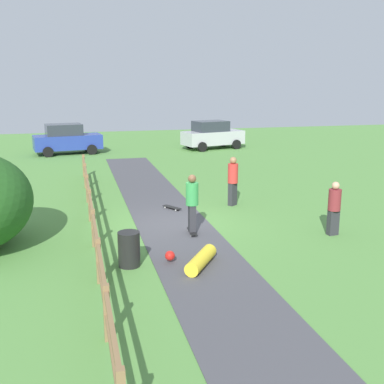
# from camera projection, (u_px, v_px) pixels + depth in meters

# --- Properties ---
(ground_plane) EXTENTS (60.00, 60.00, 0.00)m
(ground_plane) POSITION_uv_depth(u_px,v_px,m) (174.00, 226.00, 15.24)
(ground_plane) COLOR #568E42
(asphalt_path) EXTENTS (2.40, 28.00, 0.02)m
(asphalt_path) POSITION_uv_depth(u_px,v_px,m) (174.00, 226.00, 15.24)
(asphalt_path) COLOR #47474C
(asphalt_path) RESTS_ON ground_plane
(wooden_fence) EXTENTS (0.12, 18.12, 1.10)m
(wooden_fence) POSITION_uv_depth(u_px,v_px,m) (91.00, 212.00, 14.47)
(wooden_fence) COLOR olive
(wooden_fence) RESTS_ON ground_plane
(trash_bin) EXTENTS (0.56, 0.56, 0.90)m
(trash_bin) POSITION_uv_depth(u_px,v_px,m) (129.00, 249.00, 11.90)
(trash_bin) COLOR black
(trash_bin) RESTS_ON ground_plane
(skater_riding) EXTENTS (0.41, 0.81, 1.84)m
(skater_riding) POSITION_uv_depth(u_px,v_px,m) (192.00, 201.00, 14.25)
(skater_riding) COLOR black
(skater_riding) RESTS_ON asphalt_path
(skater_fallen) EXTENTS (1.39, 1.41, 0.36)m
(skater_fallen) POSITION_uv_depth(u_px,v_px,m) (198.00, 260.00, 11.89)
(skater_fallen) COLOR yellow
(skater_fallen) RESTS_ON asphalt_path
(skateboard_loose) EXTENTS (0.60, 0.78, 0.08)m
(skateboard_loose) POSITION_uv_depth(u_px,v_px,m) (172.00, 207.00, 17.22)
(skateboard_loose) COLOR black
(skateboard_loose) RESTS_ON asphalt_path
(bystander_red) EXTENTS (0.53, 0.53, 1.85)m
(bystander_red) POSITION_uv_depth(u_px,v_px,m) (233.00, 179.00, 17.60)
(bystander_red) COLOR #2D2D33
(bystander_red) RESTS_ON ground_plane
(bystander_maroon) EXTENTS (0.42, 0.42, 1.66)m
(bystander_maroon) POSITION_uv_depth(u_px,v_px,m) (334.00, 206.00, 14.22)
(bystander_maroon) COLOR #2D2D33
(bystander_maroon) RESTS_ON ground_plane
(parked_car_silver) EXTENTS (4.49, 2.75, 1.92)m
(parked_car_silver) POSITION_uv_depth(u_px,v_px,m) (212.00, 135.00, 32.38)
(parked_car_silver) COLOR #B7B7BC
(parked_car_silver) RESTS_ON ground_plane
(parked_car_blue) EXTENTS (4.41, 2.48, 1.92)m
(parked_car_blue) POSITION_uv_depth(u_px,v_px,m) (67.00, 139.00, 30.08)
(parked_car_blue) COLOR #283D99
(parked_car_blue) RESTS_ON ground_plane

